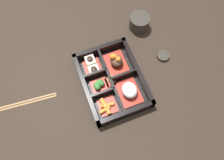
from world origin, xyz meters
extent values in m
plane|color=black|center=(0.00, 0.00, 0.00)|extent=(3.00, 3.00, 0.00)
cube|color=black|center=(0.00, 0.00, 0.01)|extent=(0.27, 0.21, 0.01)
cube|color=black|center=(0.00, -0.10, 0.02)|extent=(0.27, 0.01, 0.05)
cube|color=black|center=(0.00, 0.10, 0.02)|extent=(0.27, 0.01, 0.05)
cube|color=black|center=(-0.13, 0.00, 0.02)|extent=(0.01, 0.21, 0.05)
cube|color=black|center=(0.13, 0.00, 0.02)|extent=(0.01, 0.21, 0.05)
cube|color=black|center=(0.00, -0.01, 0.02)|extent=(0.24, 0.01, 0.05)
cube|color=black|center=(-0.04, -0.05, 0.02)|extent=(0.01, 0.08, 0.05)
cube|color=black|center=(0.04, -0.05, 0.02)|extent=(0.01, 0.08, 0.05)
cube|color=black|center=(0.00, 0.04, 0.02)|extent=(0.01, 0.09, 0.05)
cube|color=maroon|center=(-0.06, 0.04, 0.01)|extent=(0.10, 0.07, 0.01)
ellipsoid|color=brown|center=(-0.06, 0.04, 0.03)|extent=(0.05, 0.04, 0.04)
sphere|color=orange|center=(-0.05, 0.04, 0.06)|extent=(0.02, 0.02, 0.02)
sphere|color=orange|center=(-0.07, 0.03, 0.06)|extent=(0.02, 0.02, 0.02)
sphere|color=orange|center=(-0.07, 0.04, 0.06)|extent=(0.02, 0.02, 0.02)
cube|color=maroon|center=(0.06, 0.04, 0.01)|extent=(0.10, 0.07, 0.01)
ellipsoid|color=silver|center=(0.06, 0.04, 0.03)|extent=(0.06, 0.05, 0.04)
cube|color=maroon|center=(-0.08, -0.05, 0.01)|extent=(0.06, 0.06, 0.01)
cube|color=beige|center=(-0.10, -0.05, 0.02)|extent=(0.04, 0.03, 0.02)
ellipsoid|color=black|center=(-0.10, -0.05, 0.04)|extent=(0.02, 0.02, 0.01)
cube|color=beige|center=(-0.06, -0.05, 0.02)|extent=(0.04, 0.04, 0.02)
ellipsoid|color=black|center=(-0.06, -0.05, 0.04)|extent=(0.03, 0.02, 0.01)
cube|color=maroon|center=(0.00, -0.05, 0.01)|extent=(0.06, 0.06, 0.01)
sphere|color=#387A33|center=(-0.01, -0.04, 0.03)|extent=(0.02, 0.02, 0.02)
sphere|color=#387A33|center=(0.00, -0.04, 0.03)|extent=(0.02, 0.02, 0.02)
sphere|color=#387A33|center=(0.00, -0.06, 0.03)|extent=(0.02, 0.02, 0.02)
sphere|color=#387A33|center=(0.01, -0.06, 0.03)|extent=(0.02, 0.02, 0.02)
cube|color=maroon|center=(0.08, -0.05, 0.01)|extent=(0.06, 0.06, 0.01)
cylinder|color=orange|center=(0.07, -0.06, 0.02)|extent=(0.04, 0.02, 0.02)
cylinder|color=orange|center=(0.08, -0.05, 0.02)|extent=(0.02, 0.05, 0.01)
cylinder|color=orange|center=(0.09, -0.06, 0.02)|extent=(0.02, 0.04, 0.01)
cylinder|color=orange|center=(0.09, -0.05, 0.02)|extent=(0.04, 0.01, 0.01)
cube|color=maroon|center=(0.00, -0.01, 0.01)|extent=(0.04, 0.03, 0.01)
cylinder|color=#75A84C|center=(0.00, 0.00, 0.02)|extent=(0.02, 0.02, 0.00)
cylinder|color=#75A84C|center=(-0.01, 0.00, 0.02)|extent=(0.02, 0.02, 0.01)
cylinder|color=#2D2823|center=(-0.19, 0.19, 0.03)|extent=(0.08, 0.08, 0.06)
cylinder|color=#597A38|center=(-0.19, 0.19, 0.05)|extent=(0.06, 0.06, 0.01)
cylinder|color=#A87F51|center=(-0.04, -0.31, 0.00)|extent=(0.03, 0.21, 0.01)
cylinder|color=#A87F51|center=(-0.03, -0.31, 0.00)|extent=(0.03, 0.21, 0.01)
cylinder|color=#2D2823|center=(-0.03, 0.22, 0.01)|extent=(0.05, 0.05, 0.01)
cylinder|color=black|center=(-0.03, 0.22, 0.01)|extent=(0.03, 0.03, 0.00)
camera|label=1|loc=(0.28, -0.11, 0.73)|focal=35.00mm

